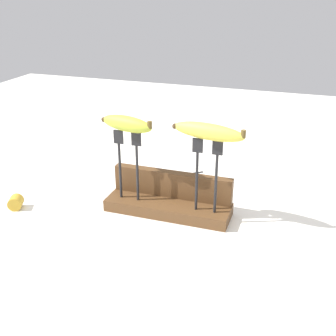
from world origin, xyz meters
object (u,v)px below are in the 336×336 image
(banana_raised_left, at_px, (127,124))
(banana_chunk_near, at_px, (16,202))
(fork_stand_right, at_px, (207,170))
(banana_raised_right, at_px, (208,132))
(fork_fallen_near, at_px, (169,176))
(fork_stand_left, at_px, (128,160))

(banana_raised_left, relative_size, banana_chunk_near, 3.24)
(fork_stand_right, xyz_separation_m, banana_chunk_near, (-0.51, -0.10, -0.13))
(fork_stand_right, relative_size, banana_raised_right, 1.02)
(banana_raised_right, relative_size, fork_fallen_near, 1.22)
(fork_stand_left, xyz_separation_m, banana_raised_right, (0.21, 0.00, 0.10))
(banana_raised_left, distance_m, fork_fallen_near, 0.33)
(fork_stand_right, height_order, banana_chunk_near, fork_stand_right)
(fork_stand_right, bearing_deg, fork_stand_left, 180.00)
(fork_stand_left, bearing_deg, banana_chunk_near, -161.50)
(fork_fallen_near, xyz_separation_m, banana_chunk_near, (-0.33, -0.33, 0.02))
(fork_stand_right, bearing_deg, banana_raised_left, 180.00)
(banana_raised_left, relative_size, fork_fallen_near, 1.01)
(fork_stand_left, height_order, fork_fallen_near, fork_stand_left)
(fork_stand_left, relative_size, banana_chunk_near, 3.94)
(fork_stand_left, relative_size, banana_raised_left, 1.22)
(fork_stand_right, bearing_deg, fork_fallen_near, 127.79)
(fork_fallen_near, bearing_deg, fork_stand_right, -52.21)
(banana_chunk_near, bearing_deg, fork_stand_right, 11.06)
(fork_stand_right, distance_m, banana_raised_right, 0.10)
(fork_fallen_near, relative_size, banana_chunk_near, 3.21)
(banana_raised_left, bearing_deg, fork_stand_left, -13.45)
(banana_raised_right, bearing_deg, fork_stand_left, -180.00)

